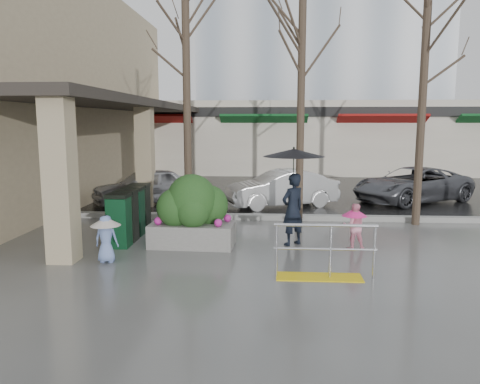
# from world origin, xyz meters

# --- Properties ---
(ground) EXTENTS (120.00, 120.00, 0.00)m
(ground) POSITION_xyz_m (0.00, 0.00, 0.00)
(ground) COLOR #51514F
(ground) RESTS_ON ground
(street_asphalt) EXTENTS (120.00, 36.00, 0.01)m
(street_asphalt) POSITION_xyz_m (0.00, 22.00, 0.01)
(street_asphalt) COLOR black
(street_asphalt) RESTS_ON ground
(curb) EXTENTS (120.00, 0.30, 0.15)m
(curb) POSITION_xyz_m (0.00, 4.00, 0.07)
(curb) COLOR gray
(curb) RESTS_ON ground
(near_building) EXTENTS (6.00, 18.00, 8.00)m
(near_building) POSITION_xyz_m (-9.00, 8.00, 4.00)
(near_building) COLOR tan
(near_building) RESTS_ON ground
(canopy_slab) EXTENTS (2.80, 18.00, 0.25)m
(canopy_slab) POSITION_xyz_m (-4.80, 8.00, 3.62)
(canopy_slab) COLOR #2D2823
(canopy_slab) RESTS_ON pillar_front
(pillar_front) EXTENTS (0.55, 0.55, 3.50)m
(pillar_front) POSITION_xyz_m (-3.90, -0.50, 1.75)
(pillar_front) COLOR tan
(pillar_front) RESTS_ON ground
(pillar_back) EXTENTS (0.55, 0.55, 3.50)m
(pillar_back) POSITION_xyz_m (-3.90, 6.00, 1.75)
(pillar_back) COLOR tan
(pillar_back) RESTS_ON ground
(storefront_row) EXTENTS (34.00, 6.74, 4.00)m
(storefront_row) POSITION_xyz_m (2.00, 17.97, 2.01)
(storefront_row) COLOR beige
(storefront_row) RESTS_ON ground
(office_tower) EXTENTS (18.00, 12.00, 25.00)m
(office_tower) POSITION_xyz_m (4.00, 30.00, 12.50)
(office_tower) COLOR #8C99A8
(office_tower) RESTS_ON ground
(handrail) EXTENTS (1.90, 0.50, 1.03)m
(handrail) POSITION_xyz_m (1.36, -1.20, 0.38)
(handrail) COLOR yellow
(handrail) RESTS_ON ground
(tree_west) EXTENTS (3.20, 3.20, 6.80)m
(tree_west) POSITION_xyz_m (-2.00, 3.60, 5.08)
(tree_west) COLOR #382B21
(tree_west) RESTS_ON ground
(tree_midwest) EXTENTS (3.20, 3.20, 7.00)m
(tree_midwest) POSITION_xyz_m (1.20, 3.60, 5.23)
(tree_midwest) COLOR #382B21
(tree_midwest) RESTS_ON ground
(tree_mideast) EXTENTS (3.20, 3.20, 6.50)m
(tree_mideast) POSITION_xyz_m (4.50, 3.60, 4.86)
(tree_mideast) COLOR #382B21
(tree_mideast) RESTS_ON ground
(woman) EXTENTS (1.45, 1.45, 2.32)m
(woman) POSITION_xyz_m (0.91, 1.14, 1.47)
(woman) COLOR black
(woman) RESTS_ON ground
(child_pink) EXTENTS (0.57, 0.57, 1.06)m
(child_pink) POSITION_xyz_m (2.29, 0.86, 0.60)
(child_pink) COLOR pink
(child_pink) RESTS_ON ground
(child_blue) EXTENTS (0.62, 0.62, 1.00)m
(child_blue) POSITION_xyz_m (-3.00, -0.49, 0.61)
(child_blue) COLOR #6C85C1
(child_blue) RESTS_ON ground
(planter) EXTENTS (1.98, 1.15, 1.70)m
(planter) POSITION_xyz_m (-1.43, 0.91, 0.81)
(planter) COLOR slate
(planter) RESTS_ON ground
(news_boxes) EXTENTS (0.51, 2.24, 1.25)m
(news_boxes) POSITION_xyz_m (-3.11, 1.56, 0.63)
(news_boxes) COLOR #0E3D20
(news_boxes) RESTS_ON ground
(car_a) EXTENTS (3.94, 3.17, 1.26)m
(car_a) POSITION_xyz_m (-4.02, 6.43, 0.63)
(car_a) COLOR #B0B1B5
(car_a) RESTS_ON ground
(car_b) EXTENTS (4.05, 2.65, 1.26)m
(car_b) POSITION_xyz_m (0.75, 6.16, 0.63)
(car_b) COLOR silver
(car_b) RESTS_ON ground
(car_c) EXTENTS (4.97, 4.11, 1.26)m
(car_c) POSITION_xyz_m (5.50, 7.46, 0.63)
(car_c) COLOR #57585E
(car_c) RESTS_ON ground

